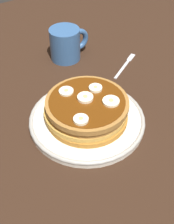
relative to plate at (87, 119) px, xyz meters
The scene contains 10 objects.
ground_plane 2.41cm from the plate, ahead, with size 140.00×140.00×3.00cm, color black.
plate is the anchor object (origin of this frame).
pancake_stack 2.98cm from the plate, 126.67° to the left, with size 18.18×18.32×5.01cm.
banana_slice_0 5.80cm from the plate, 66.39° to the left, with size 3.36×3.36×0.88cm.
banana_slice_1 7.54cm from the plate, 40.38° to the right, with size 3.56×3.56×0.74cm.
banana_slice_2 7.08cm from the plate, 29.59° to the left, with size 2.91×2.91×0.83cm.
banana_slice_3 7.71cm from the plate, 113.93° to the left, with size 3.15×3.15×0.69cm.
banana_slice_4 8.32cm from the plate, 135.62° to the right, with size 3.00×3.00×0.82cm.
coffee_mug 26.95cm from the plate, 68.08° to the left, with size 11.73×8.31×8.82cm.
fork 24.89cm from the plate, 30.20° to the left, with size 11.93×6.99×0.50cm.
Camera 1 is at (-26.63, -39.05, 47.47)cm, focal length 48.42 mm.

